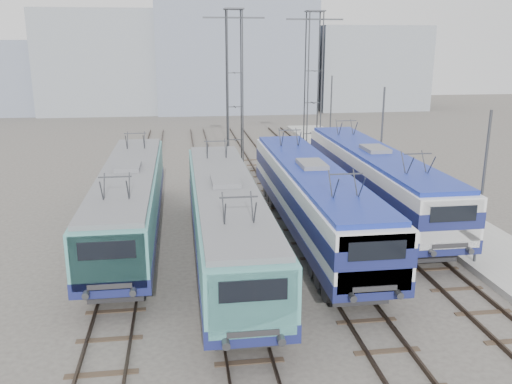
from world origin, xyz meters
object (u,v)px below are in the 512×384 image
object	(u,v)px
locomotive_far_right	(375,176)
mast_mid	(381,142)
locomotive_far_left	(130,198)
mast_rear	(331,118)
locomotive_center_right	(312,195)
locomotive_center_left	(226,216)
catenary_tower_east	(313,82)
catenary_tower_west	(235,85)
mast_front	(482,192)

from	to	relation	value
locomotive_far_right	mast_mid	xyz separation A→B (m)	(1.85, 4.07, 1.14)
locomotive_far_left	mast_rear	size ratio (longest dim) A/B	2.56
locomotive_far_left	locomotive_far_right	size ratio (longest dim) A/B	0.97
locomotive_far_left	locomotive_center_right	distance (m)	9.08
locomotive_center_left	locomotive_center_right	xyz separation A→B (m)	(4.50, 2.52, 0.10)
catenary_tower_east	mast_rear	bearing A→B (deg)	43.60
locomotive_far_left	catenary_tower_west	size ratio (longest dim) A/B	1.49
locomotive_far_right	mast_rear	world-z (taller)	mast_rear
locomotive_center_left	locomotive_far_right	bearing A→B (deg)	33.53
locomotive_center_left	mast_front	size ratio (longest dim) A/B	2.59
locomotive_far_left	locomotive_center_left	size ratio (longest dim) A/B	0.99
locomotive_center_right	mast_rear	size ratio (longest dim) A/B	2.65
mast_mid	mast_rear	xyz separation A→B (m)	(0.00, 12.00, 0.00)
locomotive_center_right	mast_mid	distance (m)	9.90
locomotive_far_left	locomotive_center_right	world-z (taller)	locomotive_center_right
locomotive_center_right	catenary_tower_west	distance (m)	16.25
catenary_tower_east	locomotive_far_left	bearing A→B (deg)	-129.07
locomotive_far_right	mast_front	distance (m)	8.22
locomotive_far_left	mast_front	distance (m)	16.42
locomotive_far_right	catenary_tower_east	xyz separation A→B (m)	(-0.25, 14.07, 4.29)
locomotive_center_left	locomotive_center_right	size ratio (longest dim) A/B	0.98
mast_front	catenary_tower_east	bearing A→B (deg)	95.45
mast_front	mast_rear	size ratio (longest dim) A/B	1.00
locomotive_far_left	catenary_tower_west	distance (m)	16.44
locomotive_center_left	mast_mid	size ratio (longest dim) A/B	2.59
locomotive_center_left	mast_mid	xyz separation A→B (m)	(10.85, 10.04, 1.24)
mast_front	mast_rear	distance (m)	24.00
locomotive_far_right	mast_rear	distance (m)	16.22
catenary_tower_west	catenary_tower_east	size ratio (longest dim) A/B	1.00
catenary_tower_west	mast_front	size ratio (longest dim) A/B	1.71
locomotive_far_right	catenary_tower_east	distance (m)	14.71
catenary_tower_west	mast_mid	distance (m)	12.16
mast_mid	mast_rear	distance (m)	12.00
catenary_tower_west	mast_rear	size ratio (longest dim) A/B	1.71
mast_mid	locomotive_far_right	bearing A→B (deg)	-114.43
locomotive_center_right	mast_mid	world-z (taller)	mast_mid
locomotive_far_left	mast_mid	xyz separation A→B (m)	(15.35, 6.32, 1.27)
locomotive_far_left	catenary_tower_east	bearing A→B (deg)	50.93
mast_mid	mast_rear	world-z (taller)	same
catenary_tower_east	mast_mid	bearing A→B (deg)	-78.14
locomotive_center_left	mast_rear	world-z (taller)	mast_rear
locomotive_center_right	mast_front	bearing A→B (deg)	-35.24
mast_mid	mast_rear	size ratio (longest dim) A/B	1.00
catenary_tower_west	mast_mid	bearing A→B (deg)	-42.93
locomotive_far_right	mast_front	size ratio (longest dim) A/B	2.64
locomotive_center_right	mast_front	size ratio (longest dim) A/B	2.65
locomotive_center_left	catenary_tower_east	bearing A→B (deg)	66.41
locomotive_center_right	mast_front	distance (m)	7.86
locomotive_far_left	locomotive_center_left	bearing A→B (deg)	-39.55
locomotive_far_left	locomotive_center_left	distance (m)	5.84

